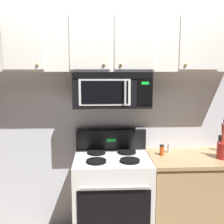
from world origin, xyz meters
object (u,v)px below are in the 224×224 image
Objects in this scene: over_range_microwave at (112,89)px; utensil_crock_red at (224,149)px; salt_shaker at (169,148)px; stove_range at (112,198)px; spice_jar at (162,150)px; pepper_mill at (221,143)px.

over_range_microwave is 1.91× the size of utensil_crock_red.
salt_shaker is at bearing 1.20° from over_range_microwave.
stove_range reaches higher than salt_shaker.
stove_range is 10.20× the size of spice_jar.
utensil_crock_red is 2.31× the size of pepper_mill.
spice_jar is at bearing -170.36° from pepper_mill.
over_range_microwave reaches higher than spice_jar.
pepper_mill is at bearing 72.32° from utensil_crock_red.
stove_range is at bearing -175.01° from spice_jar.
over_range_microwave reaches higher than stove_range.
pepper_mill is (1.18, 0.16, 0.52)m from stove_range.
over_range_microwave reaches higher than salt_shaker.
spice_jar is at bearing -8.01° from over_range_microwave.
utensil_crock_red is 0.60m from spice_jar.
spice_jar is (-0.67, -0.11, -0.03)m from pepper_mill.
utensil_crock_red is 0.26m from pepper_mill.
pepper_mill is at bearing 2.88° from salt_shaker.
stove_range is at bearing -172.37° from pepper_mill.
salt_shaker is 0.53× the size of pepper_mill.
over_range_microwave is 4.40× the size of pepper_mill.
over_range_microwave reaches higher than utensil_crock_red.
utensil_crock_red is 4.35× the size of salt_shaker.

